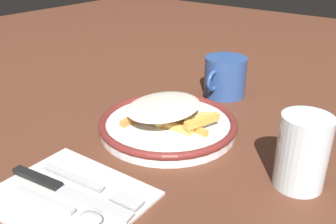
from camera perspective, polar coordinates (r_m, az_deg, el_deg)
ground_plane at (r=0.69m, az=0.00°, el=-2.96°), size 2.60×2.60×0.00m
plate at (r=0.69m, az=0.00°, el=-1.93°), size 0.26×0.26×0.03m
fries_heap at (r=0.68m, az=-0.48°, el=0.40°), size 0.16×0.16×0.04m
napkin at (r=0.54m, az=-14.99°, el=-12.30°), size 0.18×0.22×0.01m
fork at (r=0.55m, az=-11.83°, el=-10.89°), size 0.04×0.18×0.01m
knife at (r=0.55m, az=-16.52°, el=-10.99°), size 0.05×0.21×0.01m
spoon at (r=0.51m, az=-14.69°, el=-14.30°), size 0.04×0.15×0.01m
water_glass at (r=0.56m, az=19.95°, el=-5.77°), size 0.07×0.07×0.11m
coffee_mug at (r=0.85m, az=8.73°, el=5.41°), size 0.12×0.09×0.09m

